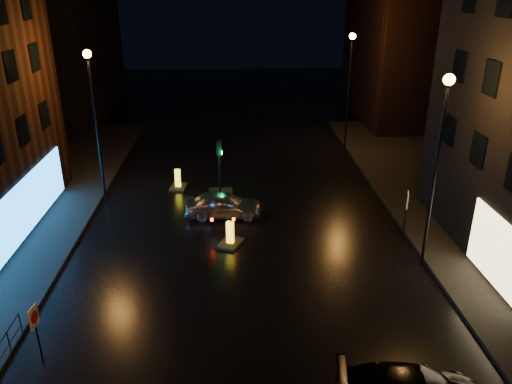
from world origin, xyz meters
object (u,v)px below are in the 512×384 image
at_px(bollard_far, 178,184).
at_px(silver_hatchback, 223,204).
at_px(bollard_near, 230,240).
at_px(road_sign_left, 35,322).
at_px(road_sign_right, 407,204).
at_px(traffic_signal, 220,189).

bearing_deg(bollard_far, silver_hatchback, -49.24).
height_order(bollard_near, bollard_far, bollard_near).
height_order(bollard_far, road_sign_left, road_sign_left).
bearing_deg(road_sign_left, silver_hatchback, 68.37).
distance_m(silver_hatchback, bollard_far, 4.94).
bearing_deg(road_sign_right, bollard_near, 20.15).
relative_size(silver_hatchback, road_sign_left, 1.85).
xyz_separation_m(traffic_signal, bollard_far, (-2.58, 1.50, -0.24)).
height_order(silver_hatchback, bollard_far, silver_hatchback).
height_order(bollard_near, road_sign_left, road_sign_left).
height_order(bollard_near, road_sign_right, road_sign_right).
bearing_deg(road_sign_right, traffic_signal, -12.92).
bearing_deg(traffic_signal, bollard_near, -84.45).
height_order(silver_hatchback, road_sign_left, road_sign_left).
xyz_separation_m(bollard_near, road_sign_left, (-6.20, -7.67, 1.37)).
xyz_separation_m(traffic_signal, road_sign_left, (-5.64, -13.38, 1.13)).
xyz_separation_m(silver_hatchback, bollard_far, (-2.78, 4.06, -0.42)).
distance_m(traffic_signal, bollard_far, 3.00).
height_order(silver_hatchback, road_sign_right, road_sign_right).
bearing_deg(road_sign_left, road_sign_right, 35.42).
bearing_deg(road_sign_right, bollard_far, -12.82).
xyz_separation_m(silver_hatchback, road_sign_right, (8.82, -2.81, 1.10)).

